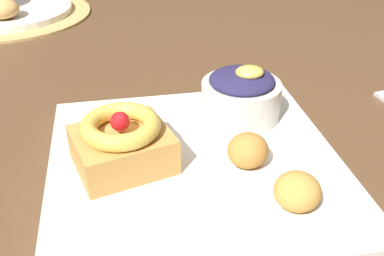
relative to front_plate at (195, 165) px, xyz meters
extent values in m
cube|color=brown|center=(0.04, 0.23, -0.03)|extent=(1.59, 1.06, 0.04)
cylinder|color=tan|center=(-0.28, 0.59, 0.00)|extent=(0.33, 0.33, 0.00)
cube|color=white|center=(0.00, 0.00, 0.00)|extent=(0.31, 0.31, 0.01)
cube|color=#C68E47|center=(-0.08, 0.00, 0.03)|extent=(0.11, 0.10, 0.04)
torus|color=#E5BC4C|center=(-0.08, 0.00, 0.05)|extent=(0.10, 0.10, 0.02)
sphere|color=red|center=(-0.08, 0.00, 0.06)|extent=(0.02, 0.02, 0.02)
cylinder|color=silver|center=(0.07, 0.08, 0.03)|extent=(0.10, 0.10, 0.05)
ellipsoid|color=#28234C|center=(0.07, 0.08, 0.06)|extent=(0.08, 0.08, 0.02)
ellipsoid|color=#E5CC56|center=(0.08, 0.08, 0.07)|extent=(0.03, 0.03, 0.01)
ellipsoid|color=gold|center=(0.08, -0.09, 0.02)|extent=(0.04, 0.04, 0.03)
ellipsoid|color=#BC7F38|center=(0.05, -0.02, 0.02)|extent=(0.04, 0.04, 0.04)
cylinder|color=white|center=(-0.28, 0.59, 0.01)|extent=(0.26, 0.26, 0.01)
ellipsoid|color=tan|center=(-0.28, 0.51, 0.03)|extent=(0.06, 0.06, 0.04)
camera|label=1|loc=(-0.07, -0.39, 0.29)|focal=42.42mm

